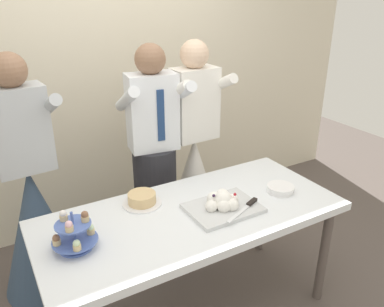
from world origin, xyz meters
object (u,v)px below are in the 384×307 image
(dessert_table, at_px, (192,222))
(cupcake_stand, at_px, (74,235))
(main_cake_tray, at_px, (223,204))
(person_bride, at_px, (194,177))
(round_cake, at_px, (142,199))
(person_guest, at_px, (36,215))
(person_groom, at_px, (155,169))
(plate_stack, at_px, (280,189))

(dessert_table, bearing_deg, cupcake_stand, 179.85)
(main_cake_tray, height_order, person_bride, person_bride)
(round_cake, height_order, person_bride, person_bride)
(person_bride, distance_m, person_guest, 1.21)
(main_cake_tray, bearing_deg, person_guest, 138.89)
(dessert_table, distance_m, round_cake, 0.34)
(round_cake, relative_size, person_bride, 0.14)
(person_bride, bearing_deg, cupcake_stand, -147.31)
(main_cake_tray, distance_m, person_guest, 1.28)
(round_cake, relative_size, person_groom, 0.14)
(main_cake_tray, distance_m, person_groom, 0.77)
(person_guest, bearing_deg, person_bride, -1.95)
(person_groom, relative_size, person_guest, 1.00)
(main_cake_tray, bearing_deg, plate_stack, -0.55)
(cupcake_stand, relative_size, round_cake, 0.96)
(round_cake, distance_m, person_bride, 0.84)
(cupcake_stand, xyz_separation_m, person_bride, (1.12, 0.72, -0.27))
(round_cake, distance_m, person_groom, 0.55)
(plate_stack, xyz_separation_m, person_bride, (-0.18, 0.79, -0.21))
(cupcake_stand, bearing_deg, dessert_table, -0.15)
(dessert_table, height_order, person_bride, person_bride)
(plate_stack, distance_m, person_guest, 1.64)
(person_groom, height_order, person_bride, same)
(main_cake_tray, bearing_deg, round_cake, 142.49)
(person_groom, bearing_deg, round_cake, -122.95)
(cupcake_stand, height_order, person_guest, person_guest)
(cupcake_stand, distance_m, person_groom, 1.03)
(main_cake_tray, bearing_deg, cupcake_stand, 175.34)
(person_guest, bearing_deg, dessert_table, -44.27)
(person_bride, relative_size, person_guest, 1.00)
(plate_stack, bearing_deg, person_bride, 102.87)
(plate_stack, height_order, person_guest, person_guest)
(plate_stack, bearing_deg, person_guest, 149.16)
(round_cake, bearing_deg, person_bride, 36.72)
(cupcake_stand, xyz_separation_m, person_groom, (0.76, 0.69, -0.11))
(cupcake_stand, xyz_separation_m, main_cake_tray, (0.85, -0.07, -0.04))
(main_cake_tray, height_order, person_groom, person_groom)
(plate_stack, relative_size, person_groom, 0.11)
(cupcake_stand, distance_m, round_cake, 0.52)
(dessert_table, xyz_separation_m, plate_stack, (0.61, -0.07, 0.10))
(person_groom, height_order, person_guest, same)
(person_bride, xyz_separation_m, person_guest, (-1.21, 0.04, 0.00))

